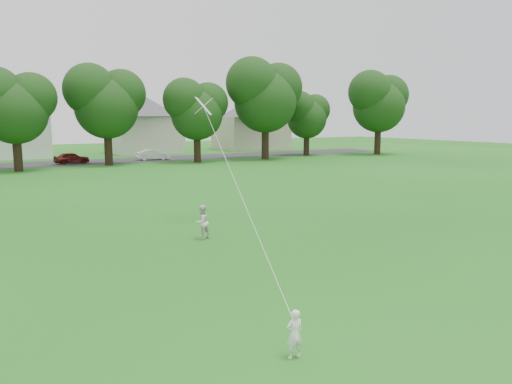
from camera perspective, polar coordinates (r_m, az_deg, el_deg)
ground at (r=13.07m, az=-4.20°, el=-11.95°), size 160.00×160.00×0.00m
street at (r=53.40m, az=-25.34°, el=2.80°), size 90.00×7.00×0.01m
toddler at (r=9.89m, az=4.42°, el=-15.86°), size 0.37×0.26×0.97m
older_boy at (r=18.96m, az=-6.21°, el=-3.45°), size 0.77×0.69×1.30m
kite at (r=15.56m, az=-2.85°, el=2.28°), size 2.64×6.90×13.98m
tree_row at (r=47.55m, az=-19.23°, el=10.34°), size 83.68×9.20×11.26m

